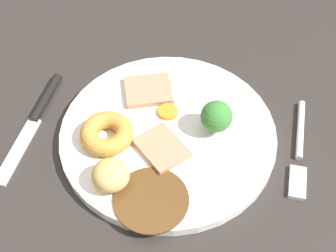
# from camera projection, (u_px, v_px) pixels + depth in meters

# --- Properties ---
(dining_table) EXTENTS (1.20, 0.84, 0.04)m
(dining_table) POSITION_uv_depth(u_px,v_px,m) (140.00, 146.00, 0.61)
(dining_table) COLOR #2B2623
(dining_table) RESTS_ON ground
(dinner_plate) EXTENTS (0.28, 0.28, 0.01)m
(dinner_plate) POSITION_uv_depth(u_px,v_px,m) (168.00, 134.00, 0.59)
(dinner_plate) COLOR white
(dinner_plate) RESTS_ON dining_table
(gravy_pool) EXTENTS (0.09, 0.09, 0.00)m
(gravy_pool) POSITION_uv_depth(u_px,v_px,m) (151.00, 200.00, 0.52)
(gravy_pool) COLOR #563819
(gravy_pool) RESTS_ON dinner_plate
(meat_slice_main) EXTENTS (0.08, 0.08, 0.01)m
(meat_slice_main) POSITION_uv_depth(u_px,v_px,m) (162.00, 148.00, 0.56)
(meat_slice_main) COLOR tan
(meat_slice_main) RESTS_ON dinner_plate
(meat_slice_under) EXTENTS (0.08, 0.07, 0.01)m
(meat_slice_under) POSITION_uv_depth(u_px,v_px,m) (146.00, 90.00, 0.62)
(meat_slice_under) COLOR tan
(meat_slice_under) RESTS_ON dinner_plate
(yorkshire_pudding) EXTENTS (0.07, 0.07, 0.02)m
(yorkshire_pudding) POSITION_uv_depth(u_px,v_px,m) (107.00, 134.00, 0.57)
(yorkshire_pudding) COLOR #C68938
(yorkshire_pudding) RESTS_ON dinner_plate
(roast_potato_left) EXTENTS (0.05, 0.05, 0.03)m
(roast_potato_left) POSITION_uv_depth(u_px,v_px,m) (111.00, 175.00, 0.52)
(roast_potato_left) COLOR #D8B260
(roast_potato_left) RESTS_ON dinner_plate
(carrot_coin_front) EXTENTS (0.03, 0.03, 0.01)m
(carrot_coin_front) POSITION_uv_depth(u_px,v_px,m) (168.00, 112.00, 0.60)
(carrot_coin_front) COLOR orange
(carrot_coin_front) RESTS_ON dinner_plate
(broccoli_floret) EXTENTS (0.04, 0.04, 0.05)m
(broccoli_floret) POSITION_uv_depth(u_px,v_px,m) (216.00, 117.00, 0.57)
(broccoli_floret) COLOR #8CB766
(broccoli_floret) RESTS_ON dinner_plate
(fork) EXTENTS (0.03, 0.15, 0.01)m
(fork) POSITION_uv_depth(u_px,v_px,m) (299.00, 150.00, 0.58)
(fork) COLOR silver
(fork) RESTS_ON dining_table
(knife) EXTENTS (0.03, 0.19, 0.01)m
(knife) POSITION_uv_depth(u_px,v_px,m) (36.00, 116.00, 0.61)
(knife) COLOR black
(knife) RESTS_ON dining_table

